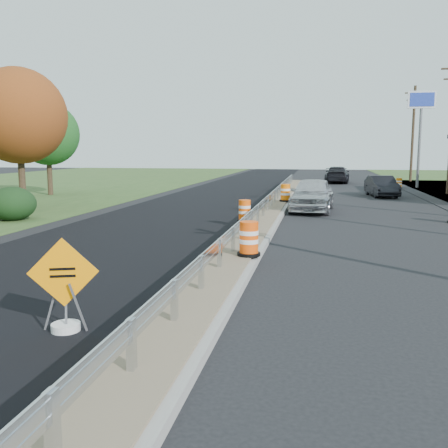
% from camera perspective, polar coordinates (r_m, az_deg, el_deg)
% --- Properties ---
extents(ground, '(140.00, 140.00, 0.00)m').
position_cam_1_polar(ground, '(14.45, 1.04, -3.99)').
color(ground, black).
rests_on(ground, ground).
extents(milled_overlay, '(7.20, 120.00, 0.01)m').
position_cam_1_polar(milled_overlay, '(25.05, -5.06, 1.27)').
color(milled_overlay, black).
rests_on(milled_overlay, ground).
extents(median, '(1.60, 55.00, 0.23)m').
position_cam_1_polar(median, '(22.25, 4.49, 0.65)').
color(median, gray).
rests_on(median, ground).
extents(guardrail, '(0.10, 46.15, 0.72)m').
position_cam_1_polar(guardrail, '(23.16, 4.78, 2.49)').
color(guardrail, silver).
rests_on(guardrail, median).
extents(pylon_sign_north, '(2.20, 0.30, 7.90)m').
position_cam_1_polar(pylon_sign_north, '(44.79, 21.62, 12.15)').
color(pylon_sign_north, slate).
rests_on(pylon_sign_north, ground).
extents(utility_pole_north, '(1.90, 0.26, 9.40)m').
position_cam_1_polar(utility_pole_north, '(53.73, 20.78, 9.83)').
color(utility_pole_north, '#473523').
rests_on(utility_pole_north, ground).
extents(hedge_north, '(2.09, 2.09, 1.52)m').
position_cam_1_polar(hedge_north, '(24.10, -23.07, 2.16)').
color(hedge_north, black).
rests_on(hedge_north, ground).
extents(tree_near_red, '(4.95, 4.95, 7.35)m').
position_cam_1_polar(tree_near_red, '(28.48, -22.45, 11.33)').
color(tree_near_red, '#473523').
rests_on(tree_near_red, ground).
extents(tree_near_back, '(4.29, 4.29, 6.37)m').
position_cam_1_polar(tree_near_back, '(36.84, -19.51, 9.66)').
color(tree_near_back, '#473523').
rests_on(tree_near_back, ground).
extents(caution_sign, '(1.14, 0.50, 1.64)m').
position_cam_1_polar(caution_sign, '(9.11, -17.73, -9.13)').
color(caution_sign, white).
rests_on(caution_sign, ground).
extents(barrel_median_near, '(0.65, 0.65, 0.95)m').
position_cam_1_polar(barrel_median_near, '(13.71, 2.86, -1.76)').
color(barrel_median_near, black).
rests_on(barrel_median_near, median).
extents(barrel_median_mid, '(0.60, 0.60, 0.88)m').
position_cam_1_polar(barrel_median_mid, '(20.33, 2.37, 1.48)').
color(barrel_median_mid, black).
rests_on(barrel_median_mid, median).
extents(barrel_median_far, '(0.67, 0.67, 0.98)m').
position_cam_1_polar(barrel_median_far, '(28.58, 7.02, 3.52)').
color(barrel_median_far, black).
rests_on(barrel_median_far, median).
extents(barrel_shoulder_far, '(0.58, 0.58, 0.85)m').
position_cam_1_polar(barrel_shoulder_far, '(43.73, 19.36, 4.40)').
color(barrel_shoulder_far, black).
rests_on(barrel_shoulder_far, ground).
extents(car_silver, '(2.43, 5.20, 1.72)m').
position_cam_1_polar(car_silver, '(26.10, 10.05, 3.35)').
color(car_silver, silver).
rests_on(car_silver, ground).
extents(car_dark_mid, '(2.02, 4.43, 1.41)m').
position_cam_1_polar(car_dark_mid, '(35.50, 17.58, 4.15)').
color(car_dark_mid, black).
rests_on(car_dark_mid, ground).
extents(car_dark_far, '(2.61, 5.56, 1.57)m').
position_cam_1_polar(car_dark_far, '(49.48, 12.82, 5.52)').
color(car_dark_far, black).
rests_on(car_dark_far, ground).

